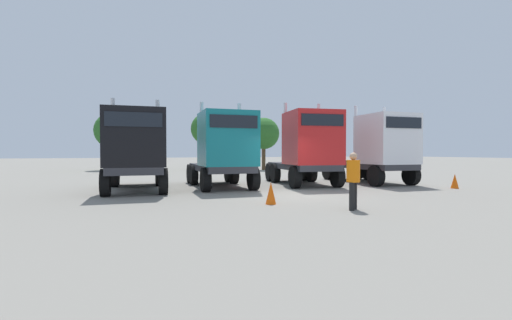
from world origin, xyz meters
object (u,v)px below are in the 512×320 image
(semi_truck_black, at_px, (135,150))
(semi_truck_red, at_px, (308,147))
(visitor_in_hivis, at_px, (353,177))
(traffic_cone_near, at_px, (271,193))
(semi_truck_teal, at_px, (224,149))
(traffic_cone_mid, at_px, (455,181))
(semi_truck_white, at_px, (380,148))

(semi_truck_black, bearing_deg, semi_truck_red, 92.53)
(visitor_in_hivis, relative_size, traffic_cone_near, 2.32)
(semi_truck_black, height_order, semi_truck_red, semi_truck_red)
(semi_truck_teal, distance_m, traffic_cone_near, 5.60)
(semi_truck_teal, bearing_deg, traffic_cone_mid, 72.19)
(semi_truck_red, height_order, traffic_cone_mid, semi_truck_red)
(semi_truck_teal, bearing_deg, semi_truck_white, 88.21)
(semi_truck_black, xyz_separation_m, semi_truck_teal, (4.01, 0.05, 0.05))
(semi_truck_black, relative_size, semi_truck_teal, 1.09)
(visitor_in_hivis, bearing_deg, semi_truck_teal, -23.58)
(semi_truck_red, distance_m, visitor_in_hivis, 7.64)
(traffic_cone_near, bearing_deg, semi_truck_red, 50.11)
(semi_truck_black, relative_size, traffic_cone_mid, 9.26)
(semi_truck_teal, xyz_separation_m, traffic_cone_near, (0.08, -5.40, -1.50))
(visitor_in_hivis, distance_m, traffic_cone_near, 2.77)
(semi_truck_black, xyz_separation_m, traffic_cone_near, (4.09, -5.35, -1.46))
(semi_truck_teal, bearing_deg, semi_truck_black, -86.82)
(semi_truck_red, bearing_deg, traffic_cone_near, -31.96)
(semi_truck_teal, relative_size, semi_truck_red, 0.99)
(semi_truck_red, distance_m, traffic_cone_mid, 7.16)
(semi_truck_red, xyz_separation_m, semi_truck_white, (4.18, -0.44, -0.03))
(visitor_in_hivis, relative_size, traffic_cone_mid, 2.47)
(semi_truck_white, xyz_separation_m, visitor_in_hivis, (-6.67, -6.71, -0.96))
(semi_truck_black, xyz_separation_m, semi_truck_white, (12.61, -0.60, 0.14))
(traffic_cone_near, bearing_deg, semi_truck_white, 29.13)
(semi_truck_teal, bearing_deg, visitor_in_hivis, 17.26)
(semi_truck_black, xyz_separation_m, semi_truck_red, (8.43, -0.16, 0.16))
(semi_truck_teal, relative_size, traffic_cone_near, 7.98)
(semi_truck_red, relative_size, semi_truck_white, 0.98)
(semi_truck_white, bearing_deg, semi_truck_red, -93.14)
(semi_truck_red, height_order, visitor_in_hivis, semi_truck_red)
(semi_truck_black, relative_size, visitor_in_hivis, 3.75)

